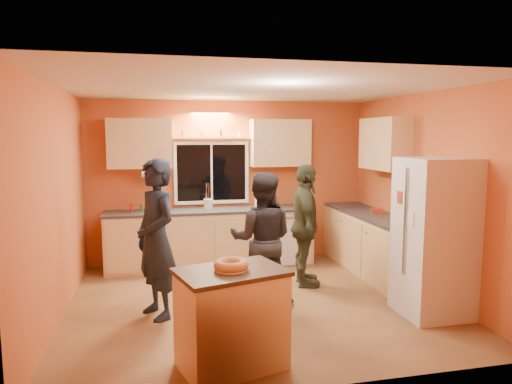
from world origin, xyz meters
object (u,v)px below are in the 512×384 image
object	(u,v)px
island	(231,318)
person_right	(305,225)
person_center	(262,239)
person_left	(156,239)
refrigerator	(434,237)

from	to	relation	value
island	person_right	size ratio (longest dim) A/B	0.63
island	person_right	world-z (taller)	person_right
person_center	person_right	bearing A→B (deg)	-124.68
island	person_left	bearing A→B (deg)	99.92
refrigerator	person_center	xyz separation A→B (m)	(-1.84, 0.70, -0.09)
person_left	person_right	xyz separation A→B (m)	(1.98, 0.67, -0.06)
refrigerator	island	size ratio (longest dim) A/B	1.71
refrigerator	person_left	xyz separation A→B (m)	(-3.08, 0.61, -0.00)
refrigerator	person_right	distance (m)	1.70
person_right	island	bearing A→B (deg)	156.63
person_right	refrigerator	bearing A→B (deg)	-128.68
refrigerator	person_left	world-z (taller)	refrigerator
island	person_center	bearing A→B (deg)	50.93
person_center	person_right	distance (m)	0.94
refrigerator	person_left	bearing A→B (deg)	168.79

